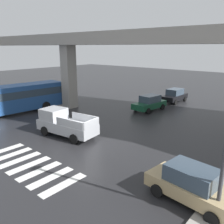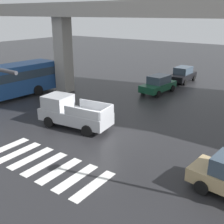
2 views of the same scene
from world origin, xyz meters
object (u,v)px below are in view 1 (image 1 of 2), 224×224
Objects in this scene: pickup_truck at (64,124)px; sedan_tan at (192,185)px; sedan_dark_green at (150,103)px; sedan_black at (174,96)px; city_bus at (14,97)px.

sedan_tan is (11.33, -1.64, -0.14)m from pickup_truck.
sedan_tan is at bearing -51.36° from sedan_dark_green.
pickup_truck is at bearing -94.01° from sedan_black.
pickup_truck is 17.05m from sedan_black.
pickup_truck is 11.33m from sedan_dark_green.
sedan_dark_green is at bearing 128.64° from sedan_tan.
city_bus is 2.53× the size of sedan_black.
sedan_dark_green is (0.99, 11.29, -0.14)m from pickup_truck.
sedan_dark_green is 0.99× the size of sedan_tan.
city_bus reaches higher than pickup_truck.
sedan_black is 0.97× the size of sedan_tan.
city_bus reaches higher than sedan_dark_green.
sedan_dark_green is at bearing 44.85° from city_bus.
sedan_dark_green is 5.72m from sedan_black.
sedan_tan is at bearing -6.87° from city_bus.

